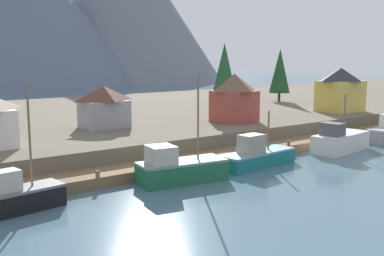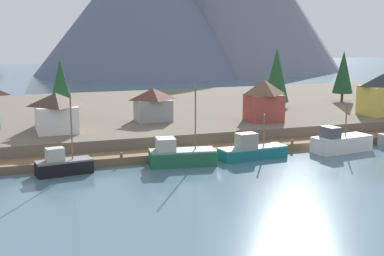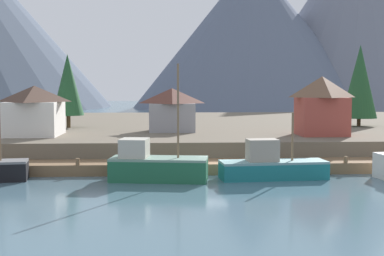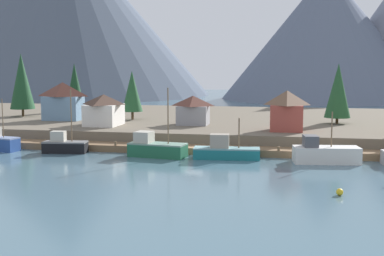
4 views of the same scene
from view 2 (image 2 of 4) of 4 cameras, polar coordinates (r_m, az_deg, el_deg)
name	(u,v)px [view 2 (image 2 of 4)]	position (r m, az deg, el deg)	size (l,w,h in m)	color
ground_plane	(168,134)	(88.58, -2.60, -0.68)	(400.00, 400.00, 1.00)	#476675
dock	(207,151)	(71.68, 1.57, -2.49)	(80.00, 4.00, 1.60)	brown
shoreline_bank	(149,114)	(99.66, -4.61, 1.56)	(400.00, 56.00, 2.50)	#665B4C
mountain_central_peak	(143,6)	(211.72, -5.27, 12.91)	(84.13, 84.13, 52.15)	slate
fishing_boat_black	(63,165)	(63.65, -13.64, -3.85)	(6.64, 3.20, 9.39)	black
fishing_boat_green	(180,155)	(65.98, -1.29, -2.93)	(8.45, 4.18, 9.79)	#1E5B3D
fishing_boat_teal	(252,150)	(69.92, 6.39, -2.38)	(9.30, 3.51, 5.68)	#196B70
fishing_boat_white	(340,143)	(76.14, 15.59, -1.51)	(8.91, 4.34, 6.82)	silver
house_white	(56,112)	(76.80, -14.32, 1.69)	(5.76, 6.84, 5.45)	silver
house_yellow	(382,94)	(94.68, 19.66, 3.44)	(6.82, 5.39, 6.92)	gold
house_red	(264,100)	(83.97, 7.68, 3.00)	(5.31, 4.86, 6.48)	#9E4238
house_grey	(153,104)	(83.45, -4.19, 2.54)	(5.62, 4.42, 5.15)	gray
conifer_near_left	(343,72)	(110.29, 15.87, 5.78)	(3.98, 3.98, 10.10)	#4C3823
conifer_mid_left	(61,85)	(86.96, -13.85, 4.52)	(4.03, 4.03, 9.51)	#4C3823
conifer_back_left	(276,75)	(98.94, 9.01, 5.62)	(4.68, 4.68, 10.89)	#4C3823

